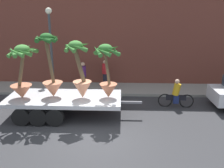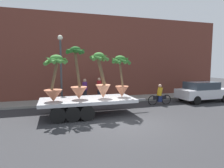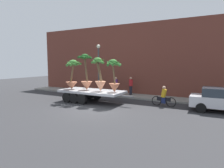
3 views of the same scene
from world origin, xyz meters
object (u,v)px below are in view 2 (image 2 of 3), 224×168
Objects in this scene: potted_palm_rear at (121,77)px; potted_palm_middle at (54,80)px; cyclist at (160,96)px; street_lamp at (61,60)px; potted_palm_extra at (78,78)px; pedestrian_near_gate at (85,90)px; flatbed_trailer at (83,103)px; potted_palm_front at (102,79)px; parked_car at (203,91)px; pedestrian_far_left at (99,88)px.

potted_palm_middle is (-3.87, -0.24, -0.09)m from potted_palm_rear.
cyclist is 0.38× the size of street_lamp.
potted_palm_extra reaches higher than pedestrian_near_gate.
potted_palm_front is at bearing -4.45° from flatbed_trailer.
parked_car is at bearing -13.11° from pedestrian_near_gate.
street_lamp is (-3.39, 3.16, 1.02)m from potted_palm_rear.
pedestrian_far_left is at bearing 160.14° from parked_car.
cyclist is (7.35, 1.59, -1.45)m from potted_palm_middle.
pedestrian_near_gate is 1.00× the size of pedestrian_far_left.
flatbed_trailer is 1.74m from potted_palm_front.
flatbed_trailer is 1.47m from potted_palm_extra.
pedestrian_near_gate is at bearing 74.97° from potted_palm_extra.
potted_palm_front is 0.89× the size of potted_palm_extra.
potted_palm_middle is 7.66m from cyclist.
pedestrian_far_left is at bearing 95.34° from potted_palm_rear.
potted_palm_middle is 5.76m from pedestrian_far_left.
potted_palm_extra is at bearing -172.05° from parked_car.
flatbed_trailer is at bearing -3.52° from potted_palm_extra.
potted_palm_front reaches higher than parked_car.
potted_palm_front is at bearing -56.37° from street_lamp.
potted_palm_rear reaches higher than cyclist.
pedestrian_far_left is at bearing 19.47° from street_lamp.
flatbed_trailer is at bearing -171.71° from parked_car.
potted_palm_extra is at bearing -105.03° from pedestrian_near_gate.
street_lamp is at bearing 165.24° from cyclist.
parked_car is at bearing -9.21° from street_lamp.
potted_palm_rear reaches higher than pedestrian_near_gate.
street_lamp reaches higher than cyclist.
potted_palm_extra reaches higher than flatbed_trailer.
pedestrian_near_gate is at bearing -151.12° from pedestrian_far_left.
parked_car is (8.61, 1.49, -1.30)m from potted_palm_front.
pedestrian_far_left is (-0.40, 4.22, -1.16)m from potted_palm_rear.
cyclist is (3.48, 1.35, -1.54)m from potted_palm_rear.
parked_car is 11.17m from street_lamp.
potted_palm_rear is 2.60m from potted_palm_extra.
pedestrian_far_left is (1.27, 0.70, 0.00)m from pedestrian_near_gate.
potted_palm_front is 0.55× the size of street_lamp.
flatbed_trailer is 2.08m from potted_palm_middle.
flatbed_trailer is 2.73m from potted_palm_rear.
pedestrian_far_left reaches higher than cyclist.
flatbed_trailer is at bearing 179.81° from potted_palm_rear.
street_lamp reaches higher than potted_palm_extra.
street_lamp reaches higher than potted_palm_front.
potted_palm_extra reaches higher than cyclist.
potted_palm_extra is 0.69× the size of parked_car.
parked_car is at bearing 0.97° from cyclist.
potted_palm_front reaches higher than cyclist.
street_lamp is at bearing 104.10° from potted_palm_extra.
pedestrian_near_gate is (-0.43, 3.60, -1.09)m from potted_palm_front.
potted_palm_middle is 1.29m from potted_palm_extra.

